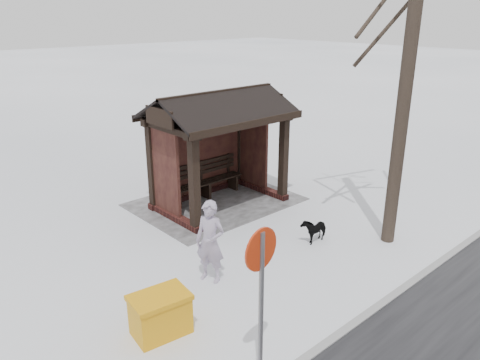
# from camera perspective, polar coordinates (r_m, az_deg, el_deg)

# --- Properties ---
(ground) EXTENTS (120.00, 120.00, 0.00)m
(ground) POSITION_cam_1_polar(r_m,az_deg,el_deg) (12.75, -2.43, -2.96)
(ground) COLOR white
(ground) RESTS_ON ground
(kerb) EXTENTS (120.00, 0.15, 0.06)m
(kerb) POSITION_cam_1_polar(r_m,az_deg,el_deg) (9.64, 19.49, -12.23)
(kerb) COLOR gray
(kerb) RESTS_ON ground
(trampled_patch) EXTENTS (4.20, 3.20, 0.02)m
(trampled_patch) POSITION_cam_1_polar(r_m,az_deg,el_deg) (12.89, -3.00, -2.67)
(trampled_patch) COLOR #97969C
(trampled_patch) RESTS_ON ground
(bus_shelter) EXTENTS (3.60, 2.40, 3.09)m
(bus_shelter) POSITION_cam_1_polar(r_m,az_deg,el_deg) (12.20, -3.05, 6.67)
(bus_shelter) COLOR #331312
(bus_shelter) RESTS_ON ground
(pedestrian) EXTENTS (0.60, 0.71, 1.64)m
(pedestrian) POSITION_cam_1_polar(r_m,az_deg,el_deg) (8.98, -3.65, -7.53)
(pedestrian) COLOR #A598B2
(pedestrian) RESTS_ON ground
(dog) EXTENTS (0.70, 0.35, 0.58)m
(dog) POSITION_cam_1_polar(r_m,az_deg,el_deg) (10.81, 9.03, -5.91)
(dog) COLOR black
(dog) RESTS_ON ground
(grit_bin) EXTENTS (1.00, 0.75, 0.71)m
(grit_bin) POSITION_cam_1_polar(r_m,az_deg,el_deg) (7.93, -9.68, -15.81)
(grit_bin) COLOR orange
(grit_bin) RESTS_ON ground
(road_sign) EXTENTS (0.60, 0.11, 2.36)m
(road_sign) POSITION_cam_1_polar(r_m,az_deg,el_deg) (6.27, 2.55, -11.35)
(road_sign) COLOR slate
(road_sign) RESTS_ON ground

